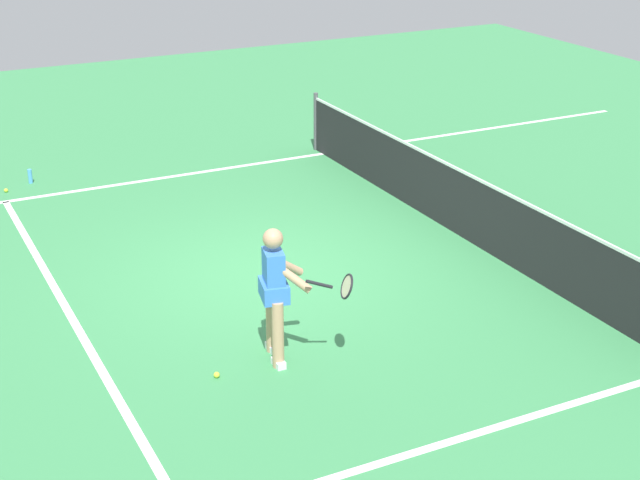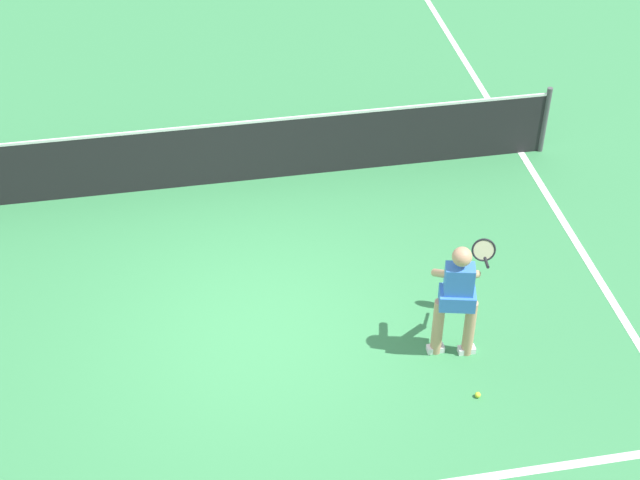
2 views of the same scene
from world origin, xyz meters
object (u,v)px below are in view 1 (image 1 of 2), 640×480
object	(u,v)px
tennis_ball_near	(6,190)
water_bottle	(30,176)
tennis_player	(277,289)
tennis_ball_mid	(217,375)

from	to	relation	value
tennis_ball_near	water_bottle	xyz separation A→B (m)	(-0.29, 0.45, 0.09)
tennis_player	tennis_ball_near	xyz separation A→B (m)	(-6.97, -1.74, -0.81)
tennis_player	tennis_ball_near	distance (m)	7.23
tennis_ball_near	tennis_ball_mid	size ratio (longest dim) A/B	1.00
tennis_ball_near	tennis_ball_mid	bearing A→B (deg)	7.88
tennis_player	water_bottle	distance (m)	7.41
tennis_player	water_bottle	bearing A→B (deg)	-169.99
tennis_ball_near	tennis_ball_mid	distance (m)	7.12
tennis_ball_near	tennis_player	bearing A→B (deg)	13.98
tennis_player	tennis_ball_mid	size ratio (longest dim) A/B	23.48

